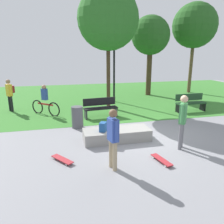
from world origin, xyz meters
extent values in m
plane|color=gray|center=(0.00, 0.00, 0.00)|extent=(28.00, 28.00, 0.00)
cube|color=#387A2D|center=(0.00, 7.88, 0.00)|extent=(26.60, 12.25, 0.01)
cube|color=gray|center=(-1.07, 0.00, 0.20)|extent=(2.35, 0.88, 0.40)
cube|color=#1E4C8C|center=(-1.58, -0.08, 0.56)|extent=(0.31, 0.34, 0.32)
cylinder|color=slate|center=(0.72, -1.22, 0.43)|extent=(0.12, 0.12, 0.85)
cylinder|color=slate|center=(0.86, -1.05, 0.43)|extent=(0.12, 0.12, 0.85)
cube|color=#3F8C4C|center=(0.79, -1.13, 1.17)|extent=(0.36, 0.37, 0.64)
cylinder|color=#3F8C4C|center=(0.68, -1.27, 1.20)|extent=(0.09, 0.09, 0.59)
cylinder|color=#3F8C4C|center=(0.90, -1.00, 1.20)|extent=(0.09, 0.09, 0.59)
sphere|color=tan|center=(0.79, -1.13, 1.64)|extent=(0.23, 0.23, 0.23)
cylinder|color=tan|center=(-1.69, -1.80, 0.40)|extent=(0.12, 0.12, 0.81)
cylinder|color=tan|center=(-1.64, -2.01, 0.40)|extent=(0.12, 0.12, 0.81)
cube|color=#2D4799|center=(-1.67, -1.91, 1.11)|extent=(0.27, 0.36, 0.61)
cylinder|color=#2D4799|center=(-1.70, -1.74, 1.13)|extent=(0.09, 0.09, 0.56)
cylinder|color=#2D4799|center=(-1.63, -2.07, 1.13)|extent=(0.09, 0.09, 0.56)
sphere|color=brown|center=(-1.67, -1.91, 1.55)|extent=(0.22, 0.22, 0.22)
cube|color=#A5262D|center=(-0.22, -1.87, 0.07)|extent=(0.36, 0.82, 0.02)
cylinder|color=silver|center=(-0.36, -1.61, 0.03)|extent=(0.04, 0.06, 0.06)
cylinder|color=silver|center=(-0.20, -1.58, 0.03)|extent=(0.04, 0.06, 0.06)
cylinder|color=silver|center=(-0.24, -2.16, 0.03)|extent=(0.04, 0.06, 0.06)
cylinder|color=silver|center=(-0.09, -2.13, 0.03)|extent=(0.04, 0.06, 0.06)
cube|color=#A5262D|center=(-2.99, -1.18, 0.07)|extent=(0.64, 0.76, 0.02)
cylinder|color=silver|center=(-2.76, -1.36, 0.03)|extent=(0.06, 0.06, 0.06)
cylinder|color=silver|center=(-2.89, -1.46, 0.03)|extent=(0.06, 0.06, 0.06)
cylinder|color=silver|center=(-3.09, -0.91, 0.03)|extent=(0.06, 0.06, 0.06)
cylinder|color=silver|center=(-3.22, -1.00, 0.03)|extent=(0.06, 0.06, 0.06)
cube|color=#1E4223|center=(3.67, 2.84, 0.45)|extent=(1.61, 0.50, 0.06)
cube|color=#1E4223|center=(3.66, 3.06, 0.73)|extent=(1.60, 0.12, 0.36)
cube|color=black|center=(4.40, 2.86, 0.23)|extent=(0.09, 0.40, 0.45)
cube|color=black|center=(2.93, 2.81, 0.23)|extent=(0.09, 0.40, 0.45)
cube|color=black|center=(-1.11, 2.88, 0.45)|extent=(1.64, 0.60, 0.06)
cube|color=black|center=(-1.13, 3.09, 0.73)|extent=(1.60, 0.23, 0.36)
cube|color=#2D2D33|center=(-0.38, 2.95, 0.23)|extent=(0.12, 0.40, 0.45)
cube|color=#2D2D33|center=(-1.84, 2.80, 0.23)|extent=(0.12, 0.40, 0.45)
cylinder|color=#42301E|center=(3.26, 7.65, 1.66)|extent=(0.36, 0.36, 3.32)
sphere|color=#23561E|center=(3.26, 7.65, 4.10)|extent=(2.61, 2.61, 2.61)
cylinder|color=brown|center=(6.68, 7.86, 1.94)|extent=(0.25, 0.25, 3.88)
sphere|color=#23561E|center=(6.68, 7.86, 4.82)|extent=(3.14, 3.14, 3.14)
cylinder|color=#42301E|center=(-0.34, 4.64, 1.85)|extent=(0.20, 0.20, 3.69)
sphere|color=#286623|center=(-0.34, 4.64, 4.64)|extent=(3.15, 3.15, 3.15)
cylinder|color=black|center=(0.33, 6.09, 2.00)|extent=(0.12, 0.12, 3.99)
sphere|color=silver|center=(0.33, 6.09, 4.11)|extent=(0.28, 0.28, 0.28)
cylinder|color=#4C4C51|center=(-2.31, 1.66, 0.45)|extent=(0.47, 0.47, 0.90)
cylinder|color=black|center=(-5.43, 4.97, 0.41)|extent=(0.12, 0.12, 0.82)
cylinder|color=black|center=(-5.56, 5.14, 0.41)|extent=(0.12, 0.12, 0.82)
cube|color=gold|center=(-5.49, 5.06, 1.12)|extent=(0.36, 0.38, 0.61)
cylinder|color=gold|center=(-5.39, 4.92, 1.15)|extent=(0.09, 0.09, 0.56)
cylinder|color=gold|center=(-5.60, 5.19, 1.15)|extent=(0.09, 0.09, 0.56)
sphere|color=#9E7556|center=(-5.49, 5.06, 1.57)|extent=(0.22, 0.22, 0.22)
cube|color=maroon|center=(-5.37, 5.16, 1.15)|extent=(0.29, 0.30, 0.36)
torus|color=black|center=(-4.10, 4.36, 0.33)|extent=(0.58, 0.52, 0.72)
torus|color=black|center=(-3.28, 3.63, 0.33)|extent=(0.58, 0.52, 0.72)
cube|color=#B22626|center=(-3.69, 4.00, 0.53)|extent=(0.77, 0.69, 0.08)
cube|color=#2D4799|center=(-3.69, 4.00, 1.03)|extent=(0.33, 0.32, 0.56)
sphere|color=#9E7556|center=(-3.69, 4.00, 1.38)|extent=(0.22, 0.22, 0.22)
camera|label=1|loc=(-2.93, -7.12, 3.07)|focal=35.45mm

